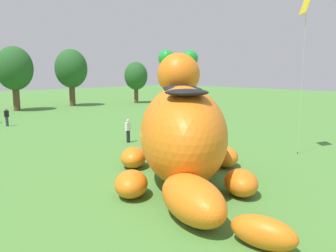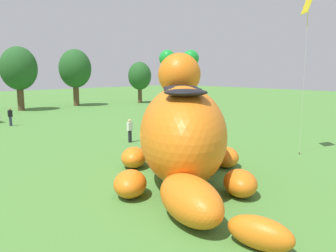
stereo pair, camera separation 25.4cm
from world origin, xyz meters
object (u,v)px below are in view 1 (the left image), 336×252
object	(u,v)px
giant_inflatable_creature	(183,132)
tethered_flying_kite	(307,4)
spectator_wandering	(128,131)
spectator_by_cars	(171,119)
spectator_near_inflatable	(7,117)

from	to	relation	value
giant_inflatable_creature	tethered_flying_kite	bearing A→B (deg)	-9.55
spectator_wandering	spectator_by_cars	bearing A→B (deg)	18.75
tethered_flying_kite	giant_inflatable_creature	bearing A→B (deg)	170.45
giant_inflatable_creature	spectator_near_inflatable	xyz separation A→B (m)	(-0.17, 22.62, -1.47)
spectator_by_cars	spectator_wandering	bearing A→B (deg)	-161.25
spectator_by_cars	tethered_flying_kite	size ratio (longest dim) A/B	0.17
spectator_by_cars	spectator_near_inflatable	bearing A→B (deg)	131.53
spectator_near_inflatable	tethered_flying_kite	size ratio (longest dim) A/B	0.17
spectator_near_inflatable	tethered_flying_kite	distance (m)	27.05
spectator_near_inflatable	tethered_flying_kite	world-z (taller)	tethered_flying_kite
giant_inflatable_creature	spectator_near_inflatable	distance (m)	22.67
spectator_wandering	giant_inflatable_creature	bearing A→B (deg)	-111.60
giant_inflatable_creature	tethered_flying_kite	xyz separation A→B (m)	(8.91, -1.50, 6.72)
spectator_near_inflatable	tethered_flying_kite	xyz separation A→B (m)	(9.08, -24.12, 8.19)
spectator_wandering	tethered_flying_kite	world-z (taller)	tethered_flying_kite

